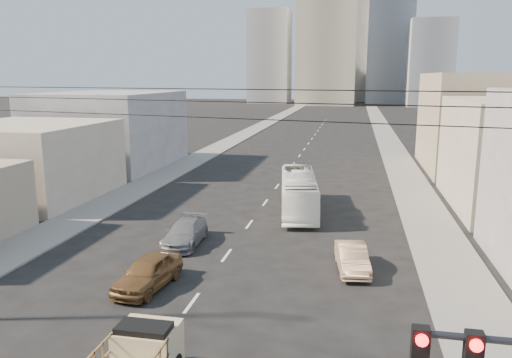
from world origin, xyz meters
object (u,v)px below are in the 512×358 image
(city_bus, at_px, (299,192))
(sedan_grey, at_px, (185,233))
(sedan_tan, at_px, (352,258))
(sedan_brown, at_px, (148,272))

(city_bus, relative_size, sedan_grey, 2.20)
(city_bus, bearing_deg, sedan_tan, -78.19)
(sedan_brown, relative_size, sedan_grey, 0.94)
(sedan_brown, distance_m, sedan_tan, 10.07)
(city_bus, xyz_separation_m, sedan_tan, (3.95, -10.82, -0.76))
(city_bus, relative_size, sedan_brown, 2.33)
(city_bus, height_order, sedan_tan, city_bus)
(sedan_brown, bearing_deg, sedan_grey, 100.25)
(city_bus, distance_m, sedan_tan, 11.54)
(city_bus, bearing_deg, sedan_brown, -117.91)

